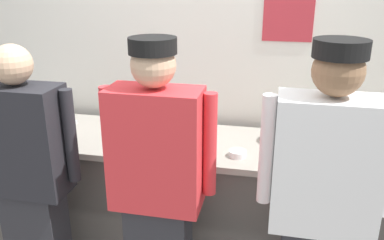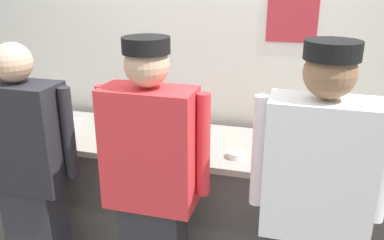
{
  "view_description": "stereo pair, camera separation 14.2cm",
  "coord_description": "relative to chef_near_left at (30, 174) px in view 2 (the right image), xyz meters",
  "views": [
    {
      "loc": [
        0.53,
        -2.07,
        1.98
      ],
      "look_at": [
        0.0,
        0.33,
        1.09
      ],
      "focal_mm": 38.16,
      "sensor_mm": 36.0,
      "label": 1
    },
    {
      "loc": [
        0.66,
        -2.04,
        1.98
      ],
      "look_at": [
        0.0,
        0.33,
        1.09
      ],
      "focal_mm": 38.16,
      "sensor_mm": 36.0,
      "label": 2
    }
  ],
  "objects": [
    {
      "name": "chef_far_right",
      "position": [
        1.6,
        -0.05,
        0.06
      ],
      "size": [
        0.62,
        0.24,
        1.72
      ],
      "color": "#2D2D33",
      "rests_on": "ground"
    },
    {
      "name": "ramekin_yellow_sauce",
      "position": [
        0.75,
        0.45,
        0.09
      ],
      "size": [
        0.09,
        0.09,
        0.05
      ],
      "color": "white",
      "rests_on": "prep_counter"
    },
    {
      "name": "ramekin_orange_sauce",
      "position": [
        1.69,
        0.43,
        0.08
      ],
      "size": [
        0.1,
        0.1,
        0.04
      ],
      "color": "white",
      "rests_on": "prep_counter"
    },
    {
      "name": "ramekin_green_sauce",
      "position": [
        1.84,
        0.45,
        0.09
      ],
      "size": [
        0.1,
        0.1,
        0.05
      ],
      "color": "white",
      "rests_on": "prep_counter"
    },
    {
      "name": "chef_center",
      "position": [
        0.77,
        -0.02,
        0.04
      ],
      "size": [
        0.61,
        0.24,
        1.7
      ],
      "color": "#2D2D33",
      "rests_on": "ground"
    },
    {
      "name": "chef_near_left",
      "position": [
        0.0,
        0.0,
        0.0
      ],
      "size": [
        0.6,
        0.24,
        1.64
      ],
      "color": "#2D2D33",
      "rests_on": "ground"
    },
    {
      "name": "mixing_bowl_steel",
      "position": [
        0.49,
        0.63,
        0.13
      ],
      "size": [
        0.35,
        0.35,
        0.14
      ],
      "primitive_type": "cylinder",
      "color": "#B7BABF",
      "rests_on": "prep_counter"
    },
    {
      "name": "prep_counter",
      "position": [
        0.83,
        0.6,
        -0.4
      ],
      "size": [
        3.06,
        0.69,
        0.93
      ],
      "color": "#56514C",
      "rests_on": "ground"
    },
    {
      "name": "ramekin_red_sauce",
      "position": [
        1.15,
        0.42,
        0.08
      ],
      "size": [
        0.11,
        0.11,
        0.04
      ],
      "color": "white",
      "rests_on": "prep_counter"
    },
    {
      "name": "squeeze_bottle_primary",
      "position": [
        1.51,
        0.82,
        0.16
      ],
      "size": [
        0.06,
        0.06,
        0.2
      ],
      "color": "#56A333",
      "rests_on": "prep_counter"
    },
    {
      "name": "plate_stack_front",
      "position": [
        1.38,
        0.71,
        0.08
      ],
      "size": [
        0.23,
        0.23,
        0.05
      ],
      "color": "white",
      "rests_on": "prep_counter"
    },
    {
      "name": "wall_back",
      "position": [
        0.83,
        1.07,
        0.58
      ],
      "size": [
        4.8,
        0.11,
        2.9
      ],
      "color": "silver",
      "rests_on": "ground"
    },
    {
      "name": "sheet_tray",
      "position": [
        -0.29,
        0.59,
        0.07
      ],
      "size": [
        0.46,
        0.32,
        0.02
      ],
      "primitive_type": "cube",
      "rotation": [
        0.0,
        0.0,
        0.07
      ],
      "color": "#B7BABF",
      "rests_on": "prep_counter"
    }
  ]
}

